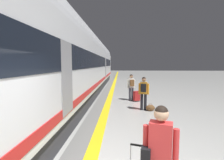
{
  "coord_description": "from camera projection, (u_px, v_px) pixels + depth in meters",
  "views": [
    {
      "loc": [
        0.02,
        -1.94,
        2.28
      ],
      "look_at": [
        -0.39,
        6.61,
        1.47
      ],
      "focal_mm": 26.56,
      "sensor_mm": 36.0,
      "label": 1
    }
  ],
  "objects": [
    {
      "name": "passenger_near",
      "position": [
        144.0,
        91.0,
        8.19
      ],
      "size": [
        0.51,
        0.38,
        1.67
      ],
      "color": "black",
      "rests_on": "ground"
    },
    {
      "name": "tactile_edge_band",
      "position": [
        105.0,
        96.0,
        12.14
      ],
      "size": [
        0.74,
        80.0,
        0.01
      ],
      "primitive_type": "cube",
      "color": "slate",
      "rests_on": "ground"
    },
    {
      "name": "passenger_mid",
      "position": [
        131.0,
        85.0,
        10.37
      ],
      "size": [
        0.5,
        0.38,
        1.66
      ],
      "color": "#383842",
      "rests_on": "ground"
    },
    {
      "name": "duffel_bag_near",
      "position": [
        150.0,
        108.0,
        8.13
      ],
      "size": [
        0.44,
        0.26,
        0.36
      ],
      "color": "brown",
      "rests_on": "ground"
    },
    {
      "name": "traveller_foreground",
      "position": [
        159.0,
        151.0,
        2.5
      ],
      "size": [
        0.55,
        0.33,
        1.67
      ],
      "color": "#383842",
      "rests_on": "ground"
    },
    {
      "name": "suitcase_mid",
      "position": [
        137.0,
        96.0,
        10.19
      ],
      "size": [
        0.44,
        0.38,
        0.64
      ],
      "color": "#A51E1E",
      "rests_on": "ground"
    },
    {
      "name": "safety_line_strip",
      "position": [
        110.0,
        96.0,
        12.12
      ],
      "size": [
        0.36,
        80.0,
        0.01
      ],
      "primitive_type": "cube",
      "color": "yellow",
      "rests_on": "ground"
    },
    {
      "name": "high_speed_train",
      "position": [
        72.0,
        61.0,
        10.02
      ],
      "size": [
        2.94,
        35.6,
        4.97
      ],
      "color": "#38383D",
      "rests_on": "ground"
    }
  ]
}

